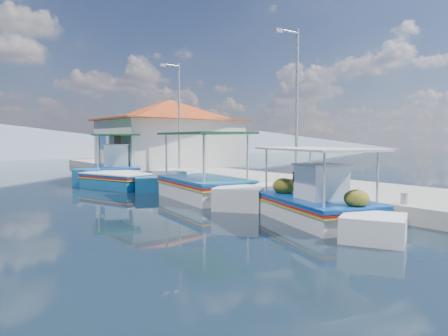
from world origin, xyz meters
TOP-DOWN VIEW (x-y plane):
  - ground at (0.00, 0.00)m, footprint 160.00×160.00m
  - quay at (5.90, 6.00)m, footprint 5.00×44.00m
  - bollards at (3.80, 5.25)m, footprint 0.20×17.20m
  - main_caique at (1.78, -1.43)m, footprint 3.32×6.70m
  - caique_green_canopy at (1.66, 4.13)m, footprint 2.86×7.60m
  - caique_blue_hull at (0.29, 9.45)m, footprint 3.07×5.79m
  - caique_far at (1.69, 13.12)m, footprint 4.28×7.63m
  - harbor_building at (6.20, 15.00)m, footprint 10.49×10.49m
  - lamp_post_near at (4.51, 2.00)m, footprint 1.21×0.14m
  - lamp_post_far at (4.51, 11.00)m, footprint 1.21×0.14m
  - mountain_ridge at (6.54, 56.00)m, footprint 171.40×96.00m

SIDE VIEW (x-z plane):
  - ground at x=0.00m, z-range 0.00..0.00m
  - quay at x=5.90m, z-range 0.00..0.50m
  - caique_blue_hull at x=0.29m, z-range -0.25..0.84m
  - caique_green_canopy at x=1.66m, z-range -1.00..1.86m
  - main_caique at x=1.78m, z-range -0.71..1.59m
  - caique_far at x=1.69m, z-range -0.90..1.96m
  - bollards at x=3.80m, z-range 0.50..0.80m
  - mountain_ridge at x=6.54m, z-range -0.71..4.79m
  - harbor_building at x=6.20m, z-range 0.58..4.98m
  - lamp_post_near at x=4.51m, z-range 0.85..6.85m
  - lamp_post_far at x=4.51m, z-range 0.85..6.85m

